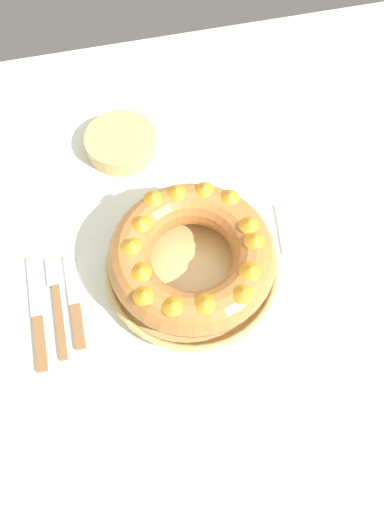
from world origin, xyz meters
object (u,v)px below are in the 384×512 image
side_bowl (121,143)px  serving_dish (192,269)px  serving_knife (38,319)px  napkin (319,227)px  fork (57,299)px  bundt_cake (192,256)px  cake_knife (76,307)px

side_bowl → serving_dish: bearing=-76.2°
serving_knife → napkin: 0.51m
fork → bundt_cake: bearing=4.1°
napkin → serving_knife: bearing=-172.9°
bundt_cake → side_bowl: 0.30m
serving_dish → fork: bearing=179.6°
cake_knife → side_bowl: bearing=72.9°
fork → side_bowl: side_bowl is taller
cake_knife → side_bowl: size_ratio=1.24×
serving_dish → serving_knife: bearing=-174.3°
napkin → fork: bearing=-175.8°
side_bowl → napkin: side_bowl is taller
serving_dish → bundt_cake: bearing=55.4°
fork → napkin: size_ratio=1.23×
serving_knife → cake_knife: size_ratio=1.20×
bundt_cake → cake_knife: bundt_cake is taller
serving_dish → napkin: serving_dish is taller
serving_knife → cake_knife: 0.06m
fork → cake_knife: (0.03, -0.02, 0.00)m
serving_dish → side_bowl: bearing=103.8°
bundt_cake → serving_knife: size_ratio=1.33×
serving_dish → serving_knife: size_ratio=1.44×
serving_dish → fork: size_ratio=1.61×
side_bowl → napkin: (0.31, -0.26, -0.02)m
fork → serving_knife: serving_knife is taller
bundt_cake → side_bowl: (-0.07, 0.29, -0.04)m
cake_knife → napkin: size_ratio=1.15×
fork → napkin: fork is taller
cake_knife → napkin: cake_knife is taller
serving_dish → side_bowl: (-0.07, 0.29, 0.00)m
fork → serving_dish: bearing=4.1°
serving_dish → cake_knife: bearing=-174.7°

